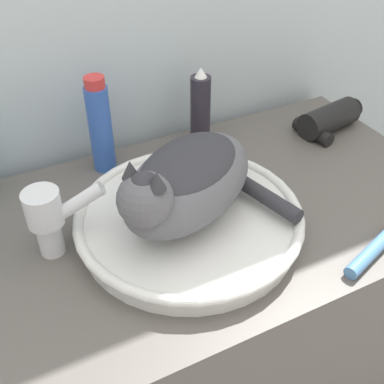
{
  "coord_description": "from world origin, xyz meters",
  "views": [
    {
      "loc": [
        -0.33,
        -0.34,
        1.5
      ],
      "look_at": [
        -0.04,
        0.24,
        0.99
      ],
      "focal_mm": 45.0,
      "sensor_mm": 36.0,
      "label": 1
    }
  ],
  "objects_px": {
    "cat": "(186,180)",
    "shampoo_bottle_tall": "(100,126)",
    "hair_dryer": "(328,120)",
    "cream_tube": "(374,249)",
    "faucet": "(50,216)",
    "hairspray_can_black": "(200,109)"
  },
  "relations": [
    {
      "from": "shampoo_bottle_tall",
      "to": "faucet",
      "type": "bearing_deg",
      "value": -127.47
    },
    {
      "from": "cream_tube",
      "to": "hair_dryer",
      "type": "relative_size",
      "value": 0.89
    },
    {
      "from": "cat",
      "to": "faucet",
      "type": "bearing_deg",
      "value": -45.46
    },
    {
      "from": "shampoo_bottle_tall",
      "to": "hairspray_can_black",
      "type": "xyz_separation_m",
      "value": [
        0.23,
        0.0,
        -0.02
      ]
    },
    {
      "from": "faucet",
      "to": "cream_tube",
      "type": "height_order",
      "value": "faucet"
    },
    {
      "from": "shampoo_bottle_tall",
      "to": "hairspray_can_black",
      "type": "relative_size",
      "value": 1.14
    },
    {
      "from": "faucet",
      "to": "cream_tube",
      "type": "relative_size",
      "value": 0.86
    },
    {
      "from": "cat",
      "to": "hairspray_can_black",
      "type": "height_order",
      "value": "cat"
    },
    {
      "from": "shampoo_bottle_tall",
      "to": "cream_tube",
      "type": "xyz_separation_m",
      "value": [
        0.33,
        -0.46,
        -0.09
      ]
    },
    {
      "from": "cream_tube",
      "to": "hair_dryer",
      "type": "distance_m",
      "value": 0.42
    },
    {
      "from": "hairspray_can_black",
      "to": "shampoo_bottle_tall",
      "type": "bearing_deg",
      "value": 180.0
    },
    {
      "from": "hairspray_can_black",
      "to": "cream_tube",
      "type": "bearing_deg",
      "value": -77.77
    },
    {
      "from": "faucet",
      "to": "hairspray_can_black",
      "type": "distance_m",
      "value": 0.44
    },
    {
      "from": "cat",
      "to": "hair_dryer",
      "type": "xyz_separation_m",
      "value": [
        0.46,
        0.17,
        -0.09
      ]
    },
    {
      "from": "faucet",
      "to": "cream_tube",
      "type": "bearing_deg",
      "value": -13.68
    },
    {
      "from": "faucet",
      "to": "hairspray_can_black",
      "type": "xyz_separation_m",
      "value": [
        0.39,
        0.21,
        0.01
      ]
    },
    {
      "from": "cat",
      "to": "shampoo_bottle_tall",
      "type": "xyz_separation_m",
      "value": [
        -0.06,
        0.27,
        -0.02
      ]
    },
    {
      "from": "cat",
      "to": "hair_dryer",
      "type": "distance_m",
      "value": 0.5
    },
    {
      "from": "faucet",
      "to": "hair_dryer",
      "type": "xyz_separation_m",
      "value": [
        0.69,
        0.11,
        -0.05
      ]
    },
    {
      "from": "hairspray_can_black",
      "to": "cat",
      "type": "bearing_deg",
      "value": -121.87
    },
    {
      "from": "hair_dryer",
      "to": "cream_tube",
      "type": "bearing_deg",
      "value": -127.6
    },
    {
      "from": "faucet",
      "to": "hair_dryer",
      "type": "relative_size",
      "value": 0.76
    }
  ]
}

